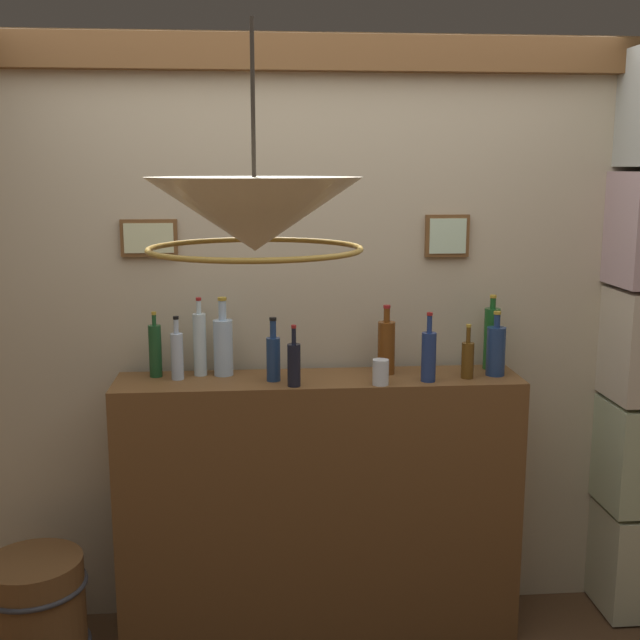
% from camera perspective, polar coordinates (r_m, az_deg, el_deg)
% --- Properties ---
extents(panelled_rear_partition, '(3.11, 0.15, 2.50)m').
position_cam_1_polar(panelled_rear_partition, '(3.45, -0.40, 0.13)').
color(panelled_rear_partition, '#BCAD8E').
rests_on(panelled_rear_partition, ground).
extents(bar_shelf_unit, '(1.65, 0.33, 1.13)m').
position_cam_1_polar(bar_shelf_unit, '(3.45, -0.07, -13.23)').
color(bar_shelf_unit, brown).
rests_on(bar_shelf_unit, ground).
extents(liquor_bottle_vodka, '(0.05, 0.05, 0.24)m').
position_cam_1_polar(liquor_bottle_vodka, '(3.12, -1.87, -3.13)').
color(liquor_bottle_vodka, black).
rests_on(liquor_bottle_vodka, bar_shelf_unit).
extents(liquor_bottle_rum, '(0.05, 0.05, 0.27)m').
position_cam_1_polar(liquor_bottle_rum, '(3.32, -11.67, -2.12)').
color(liquor_bottle_rum, '#1B4A24').
rests_on(liquor_bottle_rum, bar_shelf_unit).
extents(liquor_bottle_brandy, '(0.07, 0.07, 0.32)m').
position_cam_1_polar(liquor_bottle_brandy, '(3.46, 12.14, -1.23)').
color(liquor_bottle_brandy, '#1B5521').
rests_on(liquor_bottle_brandy, bar_shelf_unit).
extents(liquor_bottle_mezcal, '(0.05, 0.05, 0.22)m').
position_cam_1_polar(liquor_bottle_mezcal, '(3.29, 10.48, -2.74)').
color(liquor_bottle_mezcal, '#5B3B13').
rests_on(liquor_bottle_mezcal, bar_shelf_unit).
extents(liquor_bottle_whiskey, '(0.06, 0.06, 0.26)m').
position_cam_1_polar(liquor_bottle_whiskey, '(3.20, -3.35, -2.62)').
color(liquor_bottle_whiskey, navy).
rests_on(liquor_bottle_whiskey, bar_shelf_unit).
extents(liquor_bottle_tequila, '(0.05, 0.05, 0.26)m').
position_cam_1_polar(liquor_bottle_tequila, '(3.27, -10.16, -2.45)').
color(liquor_bottle_tequila, silver).
rests_on(liquor_bottle_tequila, bar_shelf_unit).
extents(liquor_bottle_amaro, '(0.05, 0.05, 0.32)m').
position_cam_1_polar(liquor_bottle_amaro, '(3.31, -8.57, -1.65)').
color(liquor_bottle_amaro, silver).
rests_on(liquor_bottle_amaro, bar_shelf_unit).
extents(liquor_bottle_scotch, '(0.08, 0.08, 0.32)m').
position_cam_1_polar(liquor_bottle_scotch, '(3.30, -6.92, -1.79)').
color(liquor_bottle_scotch, '#ACC7DF').
rests_on(liquor_bottle_scotch, bar_shelf_unit).
extents(liquor_bottle_gin, '(0.06, 0.06, 0.28)m').
position_cam_1_polar(liquor_bottle_gin, '(3.22, 7.76, -2.51)').
color(liquor_bottle_gin, navy).
rests_on(liquor_bottle_gin, bar_shelf_unit).
extents(liquor_bottle_vermouth, '(0.08, 0.08, 0.27)m').
position_cam_1_polar(liquor_bottle_vermouth, '(3.36, 12.43, -2.12)').
color(liquor_bottle_vermouth, navy).
rests_on(liquor_bottle_vermouth, bar_shelf_unit).
extents(liquor_bottle_bourbon, '(0.07, 0.07, 0.29)m').
position_cam_1_polar(liquor_bottle_bourbon, '(3.31, 4.75, -1.89)').
color(liquor_bottle_bourbon, brown).
rests_on(liquor_bottle_bourbon, bar_shelf_unit).
extents(glass_tumbler_rocks, '(0.06, 0.06, 0.10)m').
position_cam_1_polar(glass_tumbler_rocks, '(3.16, 4.35, -3.73)').
color(glass_tumbler_rocks, silver).
rests_on(glass_tumbler_rocks, bar_shelf_unit).
extents(pendant_lamp, '(0.61, 0.61, 0.63)m').
position_cam_1_polar(pendant_lamp, '(2.25, -4.69, 7.35)').
color(pendant_lamp, '#EFE5C6').
extents(wooden_barrel, '(0.41, 0.41, 0.47)m').
position_cam_1_polar(wooden_barrel, '(3.53, -19.59, -19.24)').
color(wooden_barrel, brown).
rests_on(wooden_barrel, ground).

